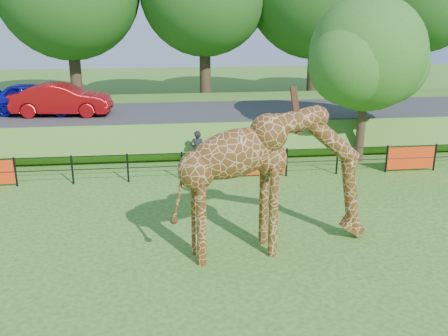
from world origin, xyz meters
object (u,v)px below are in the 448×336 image
at_px(visitor, 197,150).
at_px(car_blue, 36,98).
at_px(tree_east, 369,58).
at_px(car_red, 62,100).
at_px(giraffe, 275,181).

bearing_deg(visitor, car_blue, -37.93).
relative_size(car_blue, visitor, 2.77).
distance_m(visitor, tree_east, 7.77).
bearing_deg(car_red, tree_east, -103.05).
relative_size(giraffe, visitor, 3.45).
bearing_deg(car_blue, tree_east, -99.20).
bearing_deg(car_blue, car_red, -102.54).
xyz_separation_m(car_red, tree_east, (12.89, -4.07, 2.13)).
relative_size(car_red, visitor, 2.83).
xyz_separation_m(car_red, visitor, (5.95, -4.38, -1.37)).
distance_m(giraffe, car_red, 13.84).
xyz_separation_m(giraffe, car_blue, (-8.78, 12.10, 0.23)).
height_order(car_red, visitor, car_red).
xyz_separation_m(giraffe, car_red, (-7.52, 11.62, 0.22)).
height_order(giraffe, car_red, giraffe).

